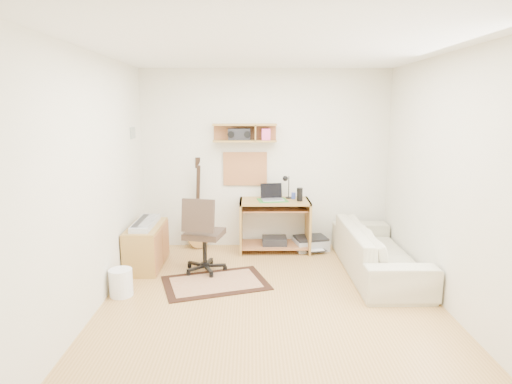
{
  "coord_description": "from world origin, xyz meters",
  "views": [
    {
      "loc": [
        -0.21,
        -4.39,
        2.04
      ],
      "look_at": [
        -0.15,
        1.05,
        1.0
      ],
      "focal_mm": 30.73,
      "sensor_mm": 36.0,
      "label": 1
    }
  ],
  "objects_px": {
    "desk": "(275,226)",
    "cabinet": "(147,246)",
    "task_chair": "(204,234)",
    "printer": "(311,244)",
    "sofa": "(378,242)"
  },
  "relations": [
    {
      "from": "cabinet",
      "to": "printer",
      "type": "relative_size",
      "value": 1.91
    },
    {
      "from": "desk",
      "to": "task_chair",
      "type": "bearing_deg",
      "value": -138.41
    },
    {
      "from": "sofa",
      "to": "cabinet",
      "type": "bearing_deg",
      "value": 85.02
    },
    {
      "from": "printer",
      "to": "cabinet",
      "type": "bearing_deg",
      "value": -175.4
    },
    {
      "from": "desk",
      "to": "cabinet",
      "type": "height_order",
      "value": "desk"
    },
    {
      "from": "printer",
      "to": "sofa",
      "type": "height_order",
      "value": "sofa"
    },
    {
      "from": "desk",
      "to": "printer",
      "type": "distance_m",
      "value": 0.61
    },
    {
      "from": "desk",
      "to": "task_chair",
      "type": "xyz_separation_m",
      "value": [
        -0.92,
        -0.82,
        0.12
      ]
    },
    {
      "from": "cabinet",
      "to": "sofa",
      "type": "bearing_deg",
      "value": -4.98
    },
    {
      "from": "cabinet",
      "to": "printer",
      "type": "distance_m",
      "value": 2.35
    },
    {
      "from": "cabinet",
      "to": "printer",
      "type": "height_order",
      "value": "cabinet"
    },
    {
      "from": "task_chair",
      "to": "printer",
      "type": "height_order",
      "value": "task_chair"
    },
    {
      "from": "sofa",
      "to": "desk",
      "type": "bearing_deg",
      "value": 54.98
    },
    {
      "from": "cabinet",
      "to": "sofa",
      "type": "relative_size",
      "value": 0.45
    },
    {
      "from": "task_chair",
      "to": "printer",
      "type": "bearing_deg",
      "value": 43.87
    }
  ]
}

